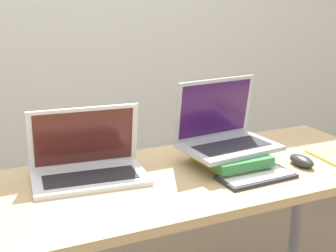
# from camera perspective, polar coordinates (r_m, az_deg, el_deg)

# --- Properties ---
(desk) EXTENTS (1.56, 0.60, 0.75)m
(desk) POSITION_cam_1_polar(r_m,az_deg,el_deg) (1.65, 1.95, -8.84)
(desk) COLOR tan
(desk) RESTS_ON ground_plane
(laptop_left) EXTENTS (0.39, 0.26, 0.23)m
(laptop_left) POSITION_cam_1_polar(r_m,az_deg,el_deg) (1.59, -9.73, -4.58)
(laptop_left) COLOR silver
(laptop_left) RESTS_ON desk
(book_stack) EXTENTS (0.21, 0.27, 0.06)m
(book_stack) POSITION_cam_1_polar(r_m,az_deg,el_deg) (1.69, 7.28, -3.82)
(book_stack) COLOR gold
(book_stack) RESTS_ON desk
(laptop_on_books) EXTENTS (0.35, 0.26, 0.24)m
(laptop_on_books) POSITION_cam_1_polar(r_m,az_deg,el_deg) (1.70, 6.89, -0.93)
(laptop_on_books) COLOR #B2B2B7
(laptop_on_books) RESTS_ON book_stack
(wireless_keyboard) EXTENTS (0.27, 0.13, 0.01)m
(wireless_keyboard) POSITION_cam_1_polar(r_m,az_deg,el_deg) (1.60, 10.70, -6.07)
(wireless_keyboard) COLOR #28282D
(wireless_keyboard) RESTS_ON desk
(mouse) EXTENTS (0.06, 0.11, 0.04)m
(mouse) POSITION_cam_1_polar(r_m,az_deg,el_deg) (1.75, 15.97, -4.09)
(mouse) COLOR #2D2D2D
(mouse) RESTS_ON desk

